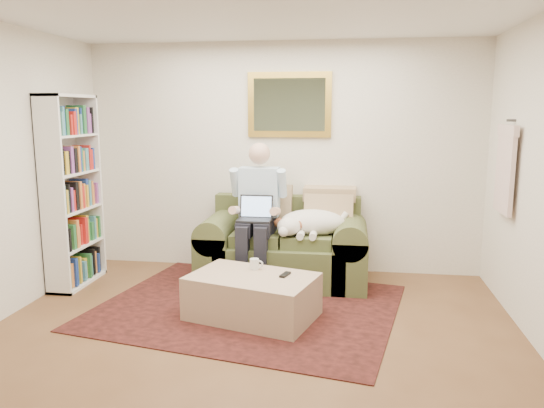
% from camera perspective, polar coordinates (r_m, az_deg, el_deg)
% --- Properties ---
extents(room_shell, '(4.51, 5.00, 2.61)m').
position_cam_1_polar(room_shell, '(3.98, -2.97, 2.25)').
color(room_shell, brown).
rests_on(room_shell, ground).
extents(rug, '(3.06, 2.63, 0.01)m').
position_cam_1_polar(rug, '(5.12, -2.65, -10.97)').
color(rug, black).
rests_on(rug, room_shell).
extents(sofa, '(1.78, 0.91, 1.07)m').
position_cam_1_polar(sofa, '(5.78, 1.26, -5.33)').
color(sofa, '#515D31').
rests_on(sofa, room_shell).
extents(seated_man, '(0.59, 0.84, 1.50)m').
position_cam_1_polar(seated_man, '(5.56, -1.68, -1.26)').
color(seated_man, '#8CB7D8').
rests_on(seated_man, sofa).
extents(laptop, '(0.35, 0.27, 0.25)m').
position_cam_1_polar(laptop, '(5.48, -1.81, -1.02)').
color(laptop, black).
rests_on(laptop, seated_man).
extents(sleeping_dog, '(0.73, 0.46, 0.27)m').
position_cam_1_polar(sleeping_dog, '(5.57, 4.42, -1.97)').
color(sleeping_dog, white).
rests_on(sleeping_dog, sofa).
extents(ottoman, '(1.23, 0.96, 0.39)m').
position_cam_1_polar(ottoman, '(4.81, -2.12, -9.94)').
color(ottoman, '#D0B18A').
rests_on(ottoman, room_shell).
extents(coffee_mug, '(0.08, 0.08, 0.10)m').
position_cam_1_polar(coffee_mug, '(4.91, -1.91, -6.48)').
color(coffee_mug, white).
rests_on(coffee_mug, ottoman).
extents(tv_remote, '(0.09, 0.16, 0.02)m').
position_cam_1_polar(tv_remote, '(4.73, 1.41, -7.60)').
color(tv_remote, black).
rests_on(tv_remote, ottoman).
extents(bookshelf, '(0.28, 0.80, 2.00)m').
position_cam_1_polar(bookshelf, '(5.93, -20.72, 1.26)').
color(bookshelf, white).
rests_on(bookshelf, room_shell).
extents(wall_mirror, '(0.94, 0.04, 0.72)m').
position_cam_1_polar(wall_mirror, '(6.02, 1.88, 10.62)').
color(wall_mirror, gold).
rests_on(wall_mirror, room_shell).
extents(hanging_shirt, '(0.06, 0.52, 0.90)m').
position_cam_1_polar(hanging_shirt, '(5.32, 23.83, 3.92)').
color(hanging_shirt, beige).
rests_on(hanging_shirt, room_shell).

